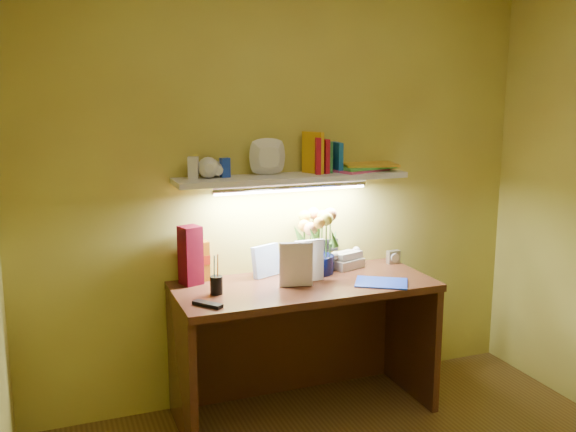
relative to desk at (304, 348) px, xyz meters
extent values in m
cube|color=#3A1E0F|center=(0.00, 0.00, 0.00)|extent=(1.40, 0.60, 0.75)
cube|color=#AEAEB2|center=(0.65, 0.18, 0.41)|extent=(0.08, 0.04, 0.08)
cube|color=#580514|center=(-0.57, 0.21, 0.53)|extent=(0.13, 0.13, 0.32)
cylinder|color=black|center=(-0.49, -0.01, 0.45)|extent=(0.08, 0.08, 0.16)
cube|color=black|center=(-0.58, -0.18, 0.38)|extent=(0.13, 0.15, 0.02)
cube|color=blue|center=(0.38, -0.15, 0.38)|extent=(0.34, 0.31, 0.01)
imported|color=silver|center=(-0.15, -0.02, 0.50)|extent=(0.18, 0.07, 0.24)
imported|color=white|center=(-0.05, 0.02, 0.49)|extent=(0.17, 0.02, 0.23)
cube|color=white|center=(0.00, 0.18, 0.93)|extent=(1.30, 0.25, 0.03)
imported|color=white|center=(-0.47, 0.16, 0.98)|extent=(0.13, 0.13, 0.09)
imported|color=white|center=(-0.42, 0.18, 0.98)|extent=(0.09, 0.09, 0.08)
imported|color=white|center=(-0.13, 0.18, 0.96)|extent=(0.22, 0.22, 0.05)
cube|color=white|center=(-0.54, 0.22, 1.00)|extent=(0.06, 0.06, 0.11)
cube|color=blue|center=(-0.37, 0.22, 0.99)|extent=(0.05, 0.05, 0.10)
cube|color=#B01025|center=(0.15, 0.19, 1.04)|extent=(0.06, 0.14, 0.20)
cube|color=gold|center=(0.13, 0.20, 1.06)|extent=(0.08, 0.14, 0.23)
cube|color=#1760B3|center=(0.28, 0.21, 1.02)|extent=(0.03, 0.12, 0.17)
cube|color=#2C7E45|center=(0.24, 0.21, 1.03)|extent=(0.05, 0.11, 0.17)
cube|color=#B01025|center=(0.19, 0.21, 1.03)|extent=(0.05, 0.14, 0.19)
cube|color=#E54A96|center=(0.41, 0.22, 0.95)|extent=(0.37, 0.32, 0.01)
cube|color=#4EC251|center=(0.45, 0.22, 0.96)|extent=(0.36, 0.29, 0.01)
cube|color=gold|center=(0.49, 0.21, 0.97)|extent=(0.34, 0.28, 0.01)
camera|label=1|loc=(-1.27, -3.06, 1.40)|focal=40.00mm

